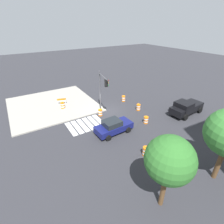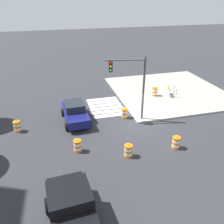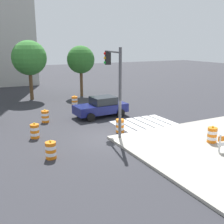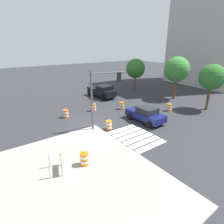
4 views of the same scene
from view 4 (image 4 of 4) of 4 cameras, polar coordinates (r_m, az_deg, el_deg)
ground_plane at (r=18.31m, az=-5.30°, el=-4.55°), size 120.00×120.00×0.00m
sidewalk_corner at (r=11.58m, az=-16.52°, el=-21.84°), size 12.00×12.00×0.15m
crosswalk_stripes at (r=16.40m, az=7.46°, el=-7.74°), size 4.35×3.20×0.02m
sports_car at (r=19.46m, az=10.53°, el=-0.67°), size 4.37×2.27×1.63m
pickup_truck at (r=28.18m, az=-3.05°, el=6.57°), size 5.27×2.63×1.92m
traffic_barrel_near_corner at (r=22.98m, az=3.13°, el=2.00°), size 0.56×0.56×1.02m
traffic_barrel_crosswalk_end at (r=22.40m, az=-5.77°, el=1.43°), size 0.56×0.56×1.02m
traffic_barrel_median_near at (r=23.40m, az=17.55°, el=1.39°), size 0.56×0.56×1.02m
traffic_barrel_median_far at (r=20.91m, az=-14.28°, el=-0.52°), size 0.56×0.56×1.02m
traffic_barrel_far_curb at (r=17.44m, az=-0.99°, el=-4.15°), size 0.56×0.56×1.02m
traffic_barrel_on_sidewalk at (r=12.55m, az=-8.74°, el=-14.32°), size 0.56×0.56×1.02m
construction_barricade at (r=12.29m, az=-16.42°, el=-15.19°), size 1.41×1.11×1.00m
traffic_light_pole at (r=16.63m, az=-2.76°, el=7.21°), size 0.82×3.24×5.50m
street_tree_streetside_near at (r=24.99m, az=28.97°, el=9.54°), size 3.04×3.04×5.61m
street_tree_streetside_mid at (r=33.12m, az=7.40°, el=13.41°), size 3.37×3.37×5.44m
street_tree_streetside_far at (r=28.22m, az=19.72°, el=12.46°), size 3.58×3.58×6.17m
office_building_far at (r=43.30m, az=29.99°, el=25.00°), size 14.63×10.91×25.97m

